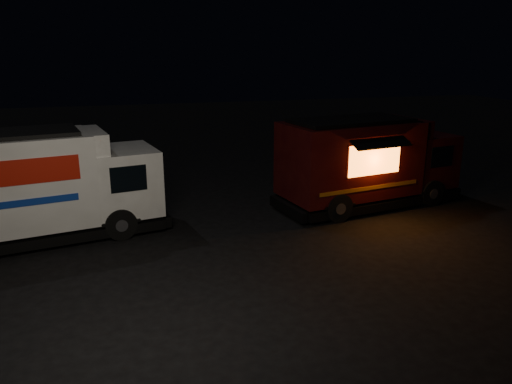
{
  "coord_description": "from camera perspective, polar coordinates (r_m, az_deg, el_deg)",
  "views": [
    {
      "loc": [
        -1.62,
        -12.02,
        5.59
      ],
      "look_at": [
        2.35,
        2.0,
        1.34
      ],
      "focal_mm": 35.0,
      "sensor_mm": 36.0,
      "label": 1
    }
  ],
  "objects": [
    {
      "name": "red_truck",
      "position": [
        18.47,
        12.85,
        3.39
      ],
      "size": [
        7.23,
        3.67,
        3.21
      ],
      "primitive_type": null,
      "rotation": [
        0.0,
        0.0,
        0.17
      ],
      "color": "#3A0D0A",
      "rests_on": "ground"
    },
    {
      "name": "white_truck",
      "position": [
        16.01,
        -23.6,
        0.64
      ],
      "size": [
        7.63,
        3.81,
        3.3
      ],
      "primitive_type": null,
      "rotation": [
        0.0,
        0.0,
        0.19
      ],
      "color": "white",
      "rests_on": "ground"
    },
    {
      "name": "ground",
      "position": [
        13.36,
        -7.47,
        -8.62
      ],
      "size": [
        80.0,
        80.0,
        0.0
      ],
      "primitive_type": "plane",
      "color": "black",
      "rests_on": "ground"
    }
  ]
}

